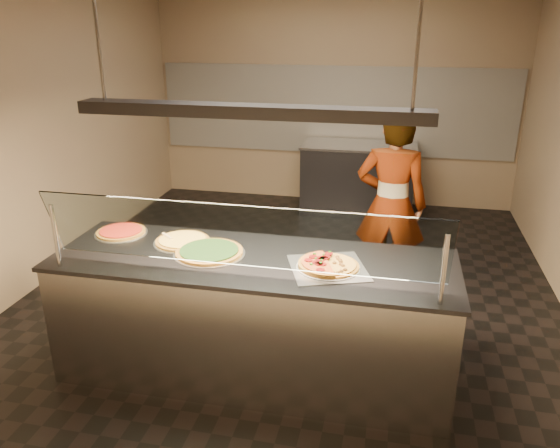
% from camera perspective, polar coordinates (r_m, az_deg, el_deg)
% --- Properties ---
extents(ground, '(5.00, 6.00, 0.02)m').
position_cam_1_polar(ground, '(5.35, 1.24, -7.26)').
color(ground, black).
rests_on(ground, ground).
extents(wall_back, '(5.00, 0.02, 3.00)m').
position_cam_1_polar(wall_back, '(7.77, 5.68, 13.23)').
color(wall_back, '#907E5D').
rests_on(wall_back, ground).
extents(wall_front, '(5.00, 0.02, 3.00)m').
position_cam_1_polar(wall_front, '(2.11, -14.38, -8.37)').
color(wall_front, '#907E5D').
rests_on(wall_front, ground).
extents(wall_left, '(0.02, 6.00, 3.00)m').
position_cam_1_polar(wall_left, '(5.84, -23.94, 9.09)').
color(wall_left, '#907E5D').
rests_on(wall_left, ground).
extents(tile_band, '(4.90, 0.02, 1.20)m').
position_cam_1_polar(tile_band, '(7.77, 5.60, 11.74)').
color(tile_band, silver).
rests_on(tile_band, wall_back).
extents(serving_counter, '(2.83, 0.94, 0.93)m').
position_cam_1_polar(serving_counter, '(4.04, -2.75, -9.60)').
color(serving_counter, '#B7B7BC').
rests_on(serving_counter, ground).
extents(sneeze_guard, '(2.59, 0.18, 0.54)m').
position_cam_1_polar(sneeze_guard, '(3.40, -4.44, -1.36)').
color(sneeze_guard, '#B7B7BC').
rests_on(sneeze_guard, serving_counter).
extents(perforated_tray, '(0.62, 0.62, 0.01)m').
position_cam_1_polar(perforated_tray, '(3.68, 5.06, -4.52)').
color(perforated_tray, silver).
rests_on(perforated_tray, serving_counter).
extents(half_pizza_pepperoni, '(0.33, 0.45, 0.05)m').
position_cam_1_polar(half_pizza_pepperoni, '(3.68, 3.59, -4.00)').
color(half_pizza_pepperoni, brown).
rests_on(half_pizza_pepperoni, perforated_tray).
extents(half_pizza_sausage, '(0.33, 0.45, 0.04)m').
position_cam_1_polar(half_pizza_sausage, '(3.66, 6.60, -4.37)').
color(half_pizza_sausage, brown).
rests_on(half_pizza_sausage, perforated_tray).
extents(pizza_spinach, '(0.51, 0.51, 0.03)m').
position_cam_1_polar(pizza_spinach, '(3.92, -7.39, -2.85)').
color(pizza_spinach, silver).
rests_on(pizza_spinach, serving_counter).
extents(pizza_cheese, '(0.43, 0.43, 0.03)m').
position_cam_1_polar(pizza_cheese, '(4.15, -10.14, -1.69)').
color(pizza_cheese, silver).
rests_on(pizza_cheese, serving_counter).
extents(pizza_tomato, '(0.40, 0.40, 0.03)m').
position_cam_1_polar(pizza_tomato, '(4.43, -16.25, -0.74)').
color(pizza_tomato, silver).
rests_on(pizza_tomato, serving_counter).
extents(pizza_spatula, '(0.29, 0.17, 0.02)m').
position_cam_1_polar(pizza_spatula, '(4.18, -10.93, -1.33)').
color(pizza_spatula, '#B7B7BC').
rests_on(pizza_spatula, pizza_spinach).
extents(prep_table, '(1.51, 0.74, 0.93)m').
position_cam_1_polar(prep_table, '(7.49, 8.12, 4.76)').
color(prep_table, '#2E2E33').
rests_on(prep_table, ground).
extents(worker, '(0.67, 0.46, 1.78)m').
position_cam_1_polar(worker, '(5.12, 11.52, 1.93)').
color(worker, '#323238').
rests_on(worker, ground).
extents(heat_lamp_housing, '(2.30, 0.18, 0.08)m').
position_cam_1_polar(heat_lamp_housing, '(3.53, -3.17, 11.69)').
color(heat_lamp_housing, '#2E2E33').
rests_on(heat_lamp_housing, ceiling).
extents(lamp_rod_left, '(0.02, 0.02, 1.01)m').
position_cam_1_polar(lamp_rod_left, '(3.87, -18.69, 19.61)').
color(lamp_rod_left, '#B7B7BC').
rests_on(lamp_rod_left, ceiling).
extents(lamp_rod_right, '(0.02, 0.02, 1.01)m').
position_cam_1_polar(lamp_rod_right, '(3.36, 14.42, 20.00)').
color(lamp_rod_right, '#B7B7BC').
rests_on(lamp_rod_right, ceiling).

